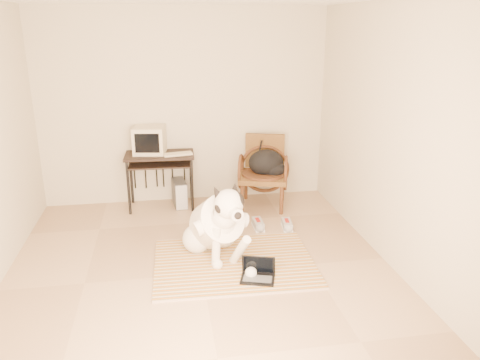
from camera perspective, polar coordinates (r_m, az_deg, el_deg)
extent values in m
plane|color=tan|center=(4.95, -4.67, -11.29)|extent=(4.50, 4.50, 0.00)
plane|color=beige|center=(6.64, -6.75, 8.77)|extent=(4.50, 0.00, 4.50)
plane|color=beige|center=(2.34, -0.45, -9.59)|extent=(4.50, 0.00, 4.50)
plane|color=beige|center=(5.00, 18.43, 4.78)|extent=(0.00, 4.50, 4.50)
cube|color=#C26A1E|center=(4.67, 0.13, -13.08)|extent=(1.71, 0.31, 0.02)
cube|color=#386F31|center=(4.89, -0.30, -11.50)|extent=(1.71, 0.31, 0.02)
cube|color=#604988|center=(5.11, -0.69, -10.06)|extent=(1.71, 0.31, 0.02)
cube|color=gold|center=(5.34, -1.04, -8.74)|extent=(1.71, 0.31, 0.02)
cube|color=#C5A792|center=(5.57, -1.36, -7.53)|extent=(1.71, 0.31, 0.02)
sphere|color=white|center=(5.31, -5.26, -7.13)|extent=(0.33, 0.33, 0.33)
sphere|color=white|center=(5.42, -2.12, -6.53)|extent=(0.33, 0.33, 0.33)
ellipsoid|color=white|center=(5.34, -3.63, -6.63)|extent=(0.40, 0.37, 0.33)
ellipsoid|color=white|center=(5.08, -2.84, -5.21)|extent=(0.60, 0.83, 0.71)
cylinder|color=white|center=(5.09, -2.90, -5.15)|extent=(0.64, 0.75, 0.65)
sphere|color=white|center=(4.84, -1.90, -4.40)|extent=(0.28, 0.28, 0.28)
sphere|color=white|center=(4.69, -1.40, -2.93)|extent=(0.30, 0.30, 0.30)
ellipsoid|color=black|center=(4.70, -0.89, -2.62)|extent=(0.23, 0.26, 0.22)
cylinder|color=white|center=(4.60, -0.72, -4.00)|extent=(0.16, 0.19, 0.13)
sphere|color=black|center=(4.52, -0.27, -4.38)|extent=(0.07, 0.07, 0.07)
cone|color=black|center=(4.67, -2.85, -1.50)|extent=(0.16, 0.17, 0.19)
cone|color=black|center=(4.74, -0.66, -1.15)|extent=(0.16, 0.18, 0.19)
torus|color=white|center=(4.81, -1.81, -3.91)|extent=(0.29, 0.21, 0.24)
cylinder|color=white|center=(4.93, -2.93, -8.17)|extent=(0.12, 0.15, 0.45)
cylinder|color=white|center=(4.91, -0.03, -8.60)|extent=(0.20, 0.41, 0.46)
sphere|color=white|center=(5.00, -2.77, -10.25)|extent=(0.12, 0.12, 0.12)
sphere|color=white|center=(4.83, 1.35, -11.23)|extent=(0.12, 0.12, 0.12)
cone|color=black|center=(5.64, -4.91, -6.79)|extent=(0.32, 0.42, 0.11)
cube|color=black|center=(4.79, 2.16, -11.97)|extent=(0.39, 0.33, 0.02)
cube|color=#4B4B4E|center=(4.77, 2.15, -11.92)|extent=(0.31, 0.22, 0.00)
cube|color=black|center=(4.80, 2.28, -10.27)|extent=(0.34, 0.18, 0.22)
cube|color=black|center=(4.79, 2.27, -10.29)|extent=(0.30, 0.15, 0.19)
cube|color=black|center=(6.48, -9.79, 3.02)|extent=(0.95, 0.55, 0.03)
cube|color=black|center=(6.46, -9.73, 1.89)|extent=(0.84, 0.44, 0.02)
cylinder|color=black|center=(6.42, -13.43, -0.99)|extent=(0.04, 0.04, 0.74)
cylinder|color=black|center=(6.83, -13.10, 0.21)|extent=(0.04, 0.04, 0.74)
cylinder|color=black|center=(6.38, -5.87, -0.68)|extent=(0.04, 0.04, 0.74)
cylinder|color=black|center=(6.79, -6.00, 0.50)|extent=(0.04, 0.04, 0.74)
cube|color=beige|center=(6.51, -10.96, 4.83)|extent=(0.47, 0.45, 0.37)
cube|color=black|center=(6.32, -11.26, 4.42)|extent=(0.32, 0.07, 0.26)
cube|color=beige|center=(6.38, -7.59, 3.16)|extent=(0.40, 0.21, 0.03)
cube|color=#4B4B4E|center=(6.67, -7.39, -1.59)|extent=(0.21, 0.40, 0.37)
cube|color=silver|center=(6.49, -7.12, -2.16)|extent=(0.16, 0.03, 0.35)
cube|color=brown|center=(6.51, 2.85, 0.37)|extent=(0.79, 0.78, 0.07)
cylinder|color=#371D0F|center=(6.50, 2.85, 0.75)|extent=(0.60, 0.60, 0.04)
cube|color=brown|center=(6.70, 3.05, 3.58)|extent=(0.55, 0.20, 0.49)
cylinder|color=#371D0F|center=(6.36, 0.25, -2.29)|extent=(0.05, 0.05, 0.40)
cylinder|color=#371D0F|center=(6.86, 0.73, -0.72)|extent=(0.05, 0.05, 0.40)
cylinder|color=#371D0F|center=(6.33, 5.08, -2.47)|extent=(0.05, 0.05, 0.40)
cylinder|color=#371D0F|center=(6.83, 5.20, -0.88)|extent=(0.05, 0.05, 0.40)
ellipsoid|color=black|center=(6.48, 3.19, 2.14)|extent=(0.49, 0.41, 0.36)
ellipsoid|color=black|center=(6.45, 4.24, 1.34)|extent=(0.31, 0.25, 0.21)
cube|color=white|center=(5.96, 2.21, -5.72)|extent=(0.12, 0.29, 0.03)
cube|color=gray|center=(5.94, 2.21, -5.37)|extent=(0.11, 0.28, 0.09)
cube|color=#A11B15|center=(5.92, 2.21, -5.02)|extent=(0.05, 0.15, 0.02)
cube|color=white|center=(5.97, 5.74, -5.75)|extent=(0.15, 0.30, 0.03)
cube|color=gray|center=(5.95, 5.75, -5.41)|extent=(0.14, 0.29, 0.09)
cube|color=#A11B15|center=(5.94, 5.76, -5.08)|extent=(0.06, 0.15, 0.02)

